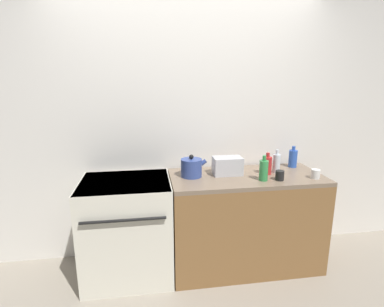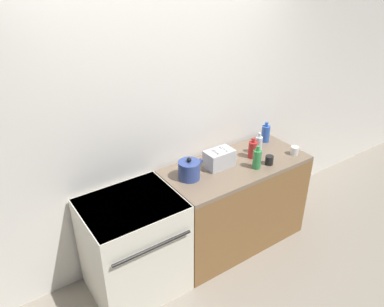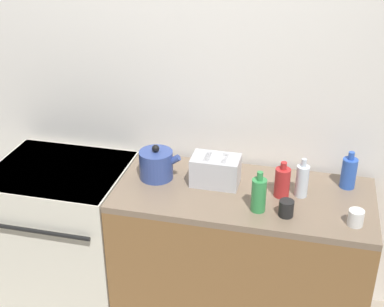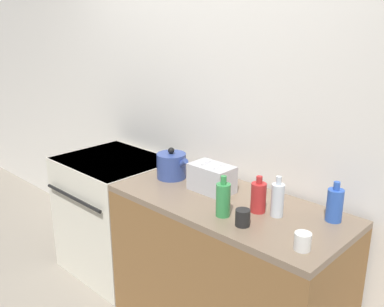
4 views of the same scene
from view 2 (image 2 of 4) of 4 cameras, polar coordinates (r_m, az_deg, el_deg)
name	(u,v)px [view 2 (image 2 of 4)]	position (r m, az deg, el deg)	size (l,w,h in m)	color
ground_plane	(212,279)	(3.56, 3.13, -18.49)	(12.00, 12.00, 0.00)	gray
wall_back	(168,121)	(3.27, -3.64, 4.99)	(8.00, 0.05, 2.60)	silver
stove	(134,246)	(3.22, -8.80, -13.70)	(0.76, 0.67, 0.89)	silver
counter_block	(234,203)	(3.69, 6.44, -7.51)	(1.37, 0.63, 0.89)	brown
kettle	(189,170)	(3.17, -0.41, -2.50)	(0.23, 0.19, 0.20)	#33478C
toaster	(219,159)	(3.35, 4.17, -0.78)	(0.26, 0.16, 0.16)	#BCBCC1
bottle_green	(257,159)	(3.36, 9.87, -0.81)	(0.08, 0.08, 0.22)	#338C47
bottle_blue	(266,133)	(3.85, 11.16, 3.02)	(0.08, 0.08, 0.21)	#2D56B7
bottle_red	(253,149)	(3.53, 9.23, 0.62)	(0.08, 0.08, 0.20)	#B72828
bottle_clear	(259,145)	(3.61, 10.12, 1.30)	(0.07, 0.07, 0.22)	silver
cup_white	(294,151)	(3.69, 15.34, 0.43)	(0.08, 0.08, 0.08)	white
cup_black	(269,160)	(3.46, 11.69, -0.99)	(0.07, 0.07, 0.08)	black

